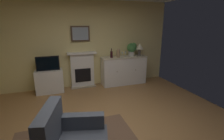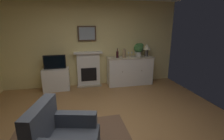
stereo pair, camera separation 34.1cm
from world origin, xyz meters
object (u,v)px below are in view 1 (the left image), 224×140
at_px(table_lamp, 140,47).
at_px(potted_plant_small, 132,48).
at_px(wine_bottle, 111,54).
at_px(wine_glass_right, 129,53).
at_px(tv_set, 48,63).
at_px(tv_cabinet, 50,81).
at_px(fireplace_unit, 82,70).
at_px(framed_picture, 80,34).
at_px(wine_glass_center, 125,53).
at_px(vase_decorative, 118,53).
at_px(wine_glass_left, 122,53).
at_px(sideboard_cabinet, 124,70).

bearing_deg(table_lamp, potted_plant_small, 169.70).
distance_m(wine_bottle, wine_glass_right, 0.58).
bearing_deg(tv_set, tv_cabinet, 90.00).
xyz_separation_m(wine_glass_right, potted_plant_small, (0.15, 0.10, 0.13)).
height_order(fireplace_unit, wine_bottle, wine_bottle).
bearing_deg(framed_picture, wine_glass_center, -10.57).
height_order(fireplace_unit, tv_set, fireplace_unit).
height_order(table_lamp, wine_bottle, table_lamp).
bearing_deg(wine_glass_right, wine_bottle, 177.81).
bearing_deg(framed_picture, vase_decorative, -13.87).
relative_size(wine_glass_right, tv_cabinet, 0.22).
distance_m(wine_glass_center, vase_decorative, 0.26).
bearing_deg(potted_plant_small, vase_decorative, -169.47).
distance_m(fireplace_unit, framed_picture, 1.09).
xyz_separation_m(tv_cabinet, potted_plant_small, (2.59, 0.03, 0.84)).
bearing_deg(tv_cabinet, table_lamp, -0.30).
bearing_deg(wine_glass_center, wine_glass_left, -177.37).
relative_size(wine_glass_center, vase_decorative, 0.59).
bearing_deg(wine_bottle, wine_glass_right, -2.19).
height_order(wine_glass_left, vase_decorative, vase_decorative).
bearing_deg(tv_cabinet, fireplace_unit, 9.45).
xyz_separation_m(sideboard_cabinet, potted_plant_small, (0.30, 0.05, 0.71)).
relative_size(framed_picture, tv_cabinet, 0.73).
distance_m(sideboard_cabinet, wine_glass_center, 0.58).
relative_size(framed_picture, sideboard_cabinet, 0.37).
relative_size(sideboard_cabinet, vase_decorative, 5.22).
bearing_deg(wine_glass_left, sideboard_cabinet, 26.54).
bearing_deg(wine_glass_left, tv_cabinet, 178.69).
relative_size(wine_glass_center, potted_plant_small, 0.38).
bearing_deg(tv_set, wine_glass_right, -1.09).
height_order(fireplace_unit, vase_decorative, vase_decorative).
height_order(tv_cabinet, potted_plant_small, potted_plant_small).
bearing_deg(framed_picture, table_lamp, -6.80).
relative_size(wine_glass_center, wine_glass_right, 1.00).
distance_m(table_lamp, potted_plant_small, 0.25).
relative_size(wine_glass_right, vase_decorative, 0.59).
bearing_deg(fireplace_unit, sideboard_cabinet, -7.65).
relative_size(vase_decorative, potted_plant_small, 0.65).
relative_size(framed_picture, tv_set, 0.89).
xyz_separation_m(fireplace_unit, wine_glass_right, (1.47, -0.23, 0.48)).
bearing_deg(vase_decorative, sideboard_cabinet, 13.05).
xyz_separation_m(sideboard_cabinet, wine_bottle, (-0.43, -0.03, 0.56)).
bearing_deg(wine_glass_left, wine_glass_right, -4.85).
xyz_separation_m(framed_picture, sideboard_cabinet, (1.32, -0.22, -1.19)).
height_order(fireplace_unit, wine_glass_right, fireplace_unit).
distance_m(framed_picture, vase_decorative, 1.28).
bearing_deg(wine_glass_center, sideboard_cabinet, 140.99).
height_order(fireplace_unit, framed_picture, framed_picture).
distance_m(wine_glass_center, tv_set, 2.34).
relative_size(wine_glass_right, potted_plant_small, 0.38).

